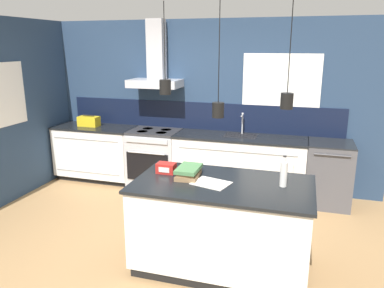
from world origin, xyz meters
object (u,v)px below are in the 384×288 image
object	(u,v)px
oven_range	(155,158)
book_stack	(188,172)
bottle_on_island	(284,174)
red_supply_box	(166,168)
yellow_toolbox	(89,121)
dishwasher	(328,174)

from	to	relation	value
oven_range	book_stack	distance (m)	2.28
oven_range	bottle_on_island	size ratio (longest dim) A/B	2.98
book_stack	red_supply_box	world-z (taller)	book_stack
bottle_on_island	yellow_toolbox	distance (m)	3.77
oven_range	red_supply_box	bearing A→B (deg)	-64.15
dishwasher	book_stack	size ratio (longest dim) A/B	2.58
oven_range	yellow_toolbox	world-z (taller)	yellow_toolbox
red_supply_box	dishwasher	bearing A→B (deg)	46.57
bottle_on_island	book_stack	distance (m)	0.95
dishwasher	yellow_toolbox	distance (m)	3.84
oven_range	dishwasher	world-z (taller)	same
book_stack	red_supply_box	bearing A→B (deg)	168.19
dishwasher	red_supply_box	distance (m)	2.59
bottle_on_island	red_supply_box	bearing A→B (deg)	177.95
book_stack	yellow_toolbox	size ratio (longest dim) A/B	1.04
oven_range	dishwasher	size ratio (longest dim) A/B	1.00
yellow_toolbox	dishwasher	bearing A→B (deg)	-0.00
book_stack	yellow_toolbox	xyz separation A→B (m)	(-2.32, 1.90, 0.03)
bottle_on_island	book_stack	bearing A→B (deg)	-179.29
oven_range	bottle_on_island	world-z (taller)	bottle_on_island
bottle_on_island	book_stack	xyz separation A→B (m)	(-0.94, -0.01, -0.07)
dishwasher	bottle_on_island	size ratio (longest dim) A/B	2.98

